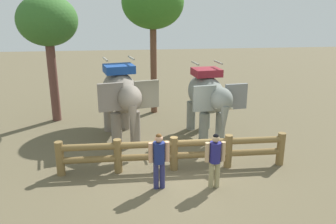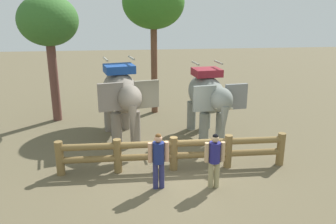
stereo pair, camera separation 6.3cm
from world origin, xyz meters
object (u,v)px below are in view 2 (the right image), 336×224
at_px(tourist_man_in_blue, 158,157).
at_px(tree_far_left, 48,23).
at_px(elephant_near_left, 121,95).
at_px(tree_back_center, 153,4).
at_px(tourist_woman_in_black, 214,157).
at_px(log_fence, 174,151).
at_px(elephant_center, 208,97).

height_order(tourist_man_in_blue, tree_far_left, tree_far_left).
bearing_deg(elephant_near_left, tree_back_center, 65.77).
bearing_deg(tourist_woman_in_black, tree_back_center, 98.11).
relative_size(tourist_woman_in_black, tree_far_left, 0.30).
xyz_separation_m(log_fence, tourist_man_in_blue, (-0.56, -1.06, 0.32)).
height_order(elephant_near_left, tourist_woman_in_black, elephant_near_left).
xyz_separation_m(log_fence, elephant_near_left, (-1.54, 2.74, 1.09)).
distance_m(tree_far_left, tree_back_center, 4.43).
relative_size(elephant_near_left, tree_back_center, 0.59).
bearing_deg(elephant_center, tree_back_center, 116.06).
bearing_deg(tourist_man_in_blue, tree_back_center, 86.11).
xyz_separation_m(log_fence, tourist_woman_in_black, (0.94, -1.20, 0.30)).
distance_m(elephant_center, tourist_woman_in_black, 3.84).
bearing_deg(tree_far_left, tree_back_center, 8.50).
bearing_deg(tree_far_left, tourist_woman_in_black, -50.75).
distance_m(elephant_near_left, tourist_man_in_blue, 4.00).
bearing_deg(elephant_near_left, tourist_woman_in_black, -57.70).
bearing_deg(elephant_center, tree_far_left, 154.88).
bearing_deg(log_fence, tree_far_left, 129.47).
bearing_deg(elephant_near_left, elephant_center, -3.89).
height_order(log_fence, elephant_center, elephant_center).
height_order(log_fence, tree_back_center, tree_back_center).
height_order(tree_far_left, tree_back_center, tree_back_center).
distance_m(tourist_woman_in_black, tree_far_left, 9.03).
height_order(tourist_woman_in_black, tree_far_left, tree_far_left).
relative_size(elephant_near_left, tourist_man_in_blue, 2.26).
xyz_separation_m(elephant_near_left, elephant_center, (3.16, -0.21, -0.10)).
bearing_deg(log_fence, tourist_man_in_blue, -117.77).
xyz_separation_m(tourist_woman_in_black, tree_far_left, (-5.34, 6.54, 3.22)).
relative_size(log_fence, elephant_near_left, 1.93).
bearing_deg(tree_far_left, elephant_near_left, -42.36).
bearing_deg(tree_back_center, log_fence, -89.24).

